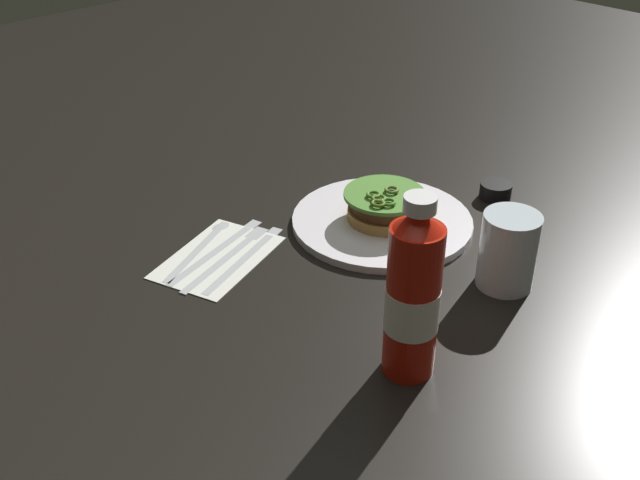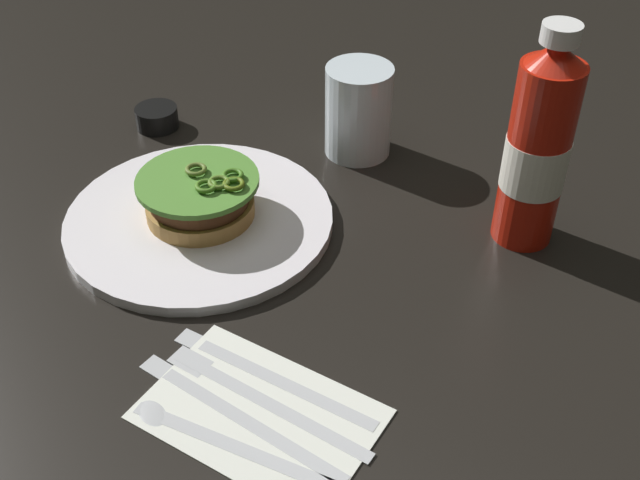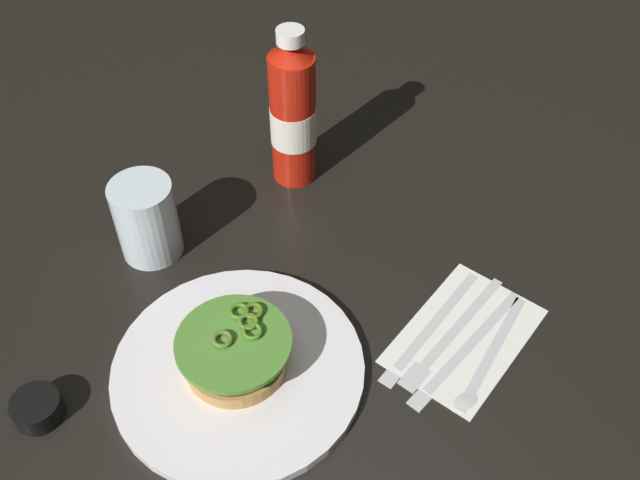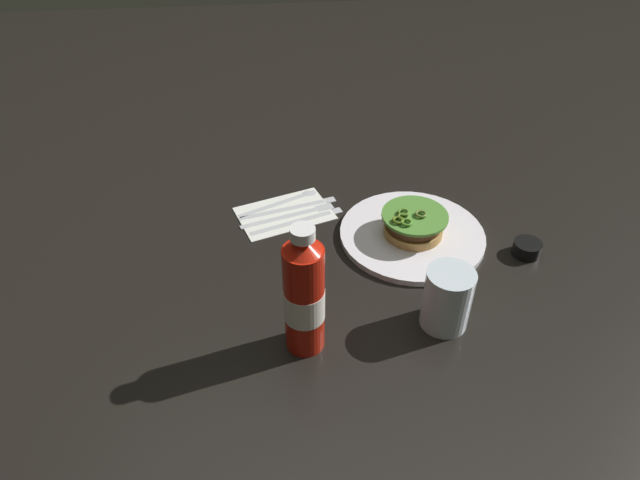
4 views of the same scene
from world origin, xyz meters
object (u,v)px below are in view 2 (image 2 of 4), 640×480
napkin (260,414)px  spoon_utensil (201,430)px  burger_sandwich (201,198)px  butter_knife (225,406)px  condiment_cup (157,117)px  fork_utensil (249,391)px  ketchup_bottle (538,149)px  water_glass (361,112)px  steak_knife (259,369)px  dinner_plate (197,218)px

napkin → spoon_utensil: bearing=72.9°
burger_sandwich → butter_knife: size_ratio=0.61×
condiment_cup → fork_utensil: bearing=158.4°
burger_sandwich → napkin: bearing=156.1°
burger_sandwich → spoon_utensil: size_ratio=0.74×
ketchup_bottle → fork_utensil: size_ratio=1.17×
fork_utensil → spoon_utensil: (-0.01, 0.05, 0.00)m
condiment_cup → butter_knife: 0.47m
water_glass → spoon_utensil: water_glass is taller
steak_knife → butter_knife: same height
condiment_cup → butter_knife: (-0.43, 0.19, -0.01)m
water_glass → spoon_utensil: bearing=120.9°
condiment_cup → steak_knife: bearing=160.2°
water_glass → butter_knife: 0.42m
dinner_plate → fork_utensil: bearing=156.7°
dinner_plate → water_glass: water_glass is taller
dinner_plate → burger_sandwich: (-0.01, -0.00, 0.03)m
burger_sandwich → water_glass: size_ratio=1.17×
napkin → butter_knife: size_ratio=0.90×
condiment_cup → butter_knife: size_ratio=0.26×
fork_utensil → butter_knife: bearing=91.6°
steak_knife → spoon_utensil: size_ratio=1.13×
dinner_plate → ketchup_bottle: (-0.24, -0.25, 0.10)m
butter_knife → condiment_cup: bearing=-24.4°
ketchup_bottle → spoon_utensil: (0.00, 0.40, -0.10)m
dinner_plate → condiment_cup: bearing=-19.7°
water_glass → spoon_utensil: size_ratio=0.63×
butter_knife → water_glass: bearing=-57.9°
burger_sandwich → water_glass: bearing=-90.1°
burger_sandwich → spoon_utensil: burger_sandwich is taller
dinner_plate → burger_sandwich: size_ratio=2.22×
water_glass → napkin: water_glass is taller
water_glass → butter_knife: size_ratio=0.52×
ketchup_bottle → fork_utensil: ketchup_bottle is taller
condiment_cup → steak_knife: (-0.41, 0.15, -0.01)m
water_glass → napkin: (-0.24, 0.33, -0.05)m
dinner_plate → butter_knife: bearing=151.8°
dinner_plate → fork_utensil: size_ratio=1.43×
napkin → dinner_plate: bearing=-22.6°
ketchup_bottle → spoon_utensil: 0.41m
napkin → fork_utensil: fork_utensil is taller
ketchup_bottle → water_glass: bearing=5.3°
condiment_cup → fork_utensil: 0.46m
fork_utensil → butter_knife: same height
dinner_plate → spoon_utensil: 0.28m
steak_knife → butter_knife: 0.05m
butter_knife → spoon_utensil: 0.03m
dinner_plate → burger_sandwich: bearing=-158.3°
ketchup_bottle → water_glass: (0.23, 0.02, -0.05)m
burger_sandwich → fork_utensil: size_ratio=0.64×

